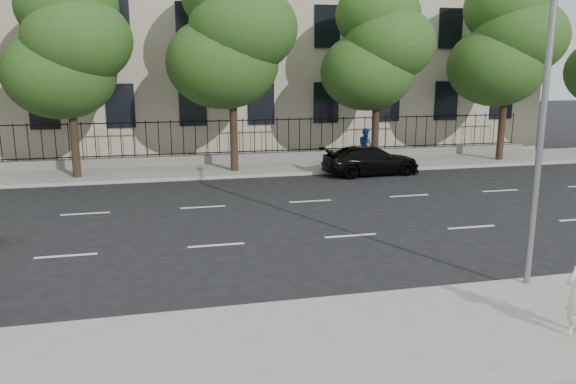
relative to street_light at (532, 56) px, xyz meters
name	(u,v)px	position (x,y,z in m)	size (l,w,h in m)	color
ground	(383,264)	(-2.50, 1.77, -5.15)	(120.00, 120.00, 0.00)	black
near_sidewalk	(466,331)	(-2.50, -2.23, -5.07)	(60.00, 4.00, 0.15)	gray
far_sidewalk	(273,167)	(-2.50, 15.77, -5.07)	(60.00, 4.00, 0.15)	gray
lane_markings	(328,216)	(-2.50, 6.52, -5.14)	(49.60, 4.62, 0.01)	silver
iron_fence	(266,151)	(-2.50, 17.47, -4.50)	(30.00, 0.50, 2.20)	slate
street_light	(532,56)	(0.00, 0.00, 0.00)	(0.25, 3.32, 8.05)	slate
tree_b	(68,44)	(-11.46, 15.13, 0.69)	(5.53, 5.12, 8.97)	#382619
tree_c	(232,33)	(-4.46, 15.13, 1.26)	(5.89, 5.50, 9.80)	#382619
tree_d	(378,47)	(2.54, 15.13, 0.69)	(5.34, 4.94, 8.84)	#382619
tree_e	(507,41)	(9.54, 15.13, 1.05)	(5.71, 5.31, 9.46)	#382619
black_sedan	(371,160)	(1.65, 13.27, -4.48)	(1.88, 4.61, 1.34)	black
pedestrian_far	(365,145)	(2.41, 15.99, -4.14)	(0.83, 0.65, 1.71)	navy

